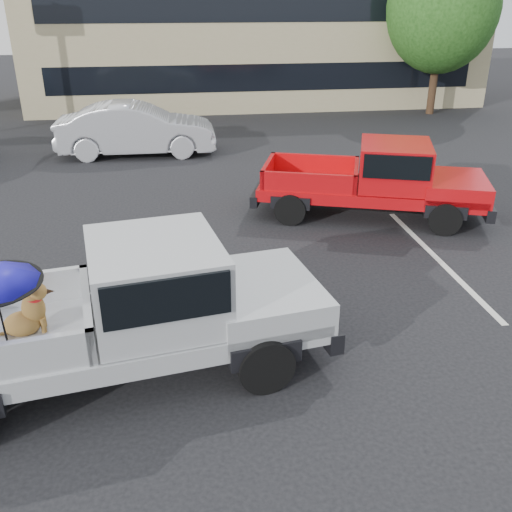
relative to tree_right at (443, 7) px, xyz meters
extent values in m
plane|color=black|center=(-9.00, -16.00, -4.21)|extent=(90.00, 90.00, 0.00)
cube|color=silver|center=(-12.00, -14.00, -4.21)|extent=(0.12, 5.00, 0.01)
cube|color=silver|center=(-6.00, -14.00, -4.21)|extent=(0.12, 5.00, 0.01)
cube|color=tan|center=(-7.00, 5.00, -1.21)|extent=(20.00, 8.00, 6.00)
cube|color=black|center=(-7.00, 1.02, -2.71)|extent=(18.00, 0.08, 1.10)
cube|color=black|center=(-7.00, 1.02, -0.01)|extent=(18.00, 0.08, 1.10)
cylinder|color=#332114|center=(0.00, 0.00, -2.84)|extent=(0.32, 0.32, 2.73)
ellipsoid|color=#1B4313|center=(0.00, 0.00, 0.01)|extent=(4.46, 4.46, 5.13)
cylinder|color=#332114|center=(-3.00, 8.00, -2.78)|extent=(0.32, 0.32, 2.86)
cylinder|color=black|center=(-10.00, -17.50, -3.83)|extent=(0.80, 0.40, 0.76)
cylinder|color=black|center=(-10.30, -15.68, -3.83)|extent=(0.80, 0.40, 0.76)
cube|color=silver|center=(-11.88, -16.88, -3.54)|extent=(5.63, 2.77, 0.28)
cube|color=silver|center=(-9.90, -16.55, -3.33)|extent=(1.79, 2.14, 0.46)
cube|color=black|center=(-9.16, -16.43, -3.71)|extent=(0.52, 1.97, 0.30)
cube|color=silver|center=(-11.33, -16.79, -2.86)|extent=(1.93, 2.08, 1.05)
cube|color=black|center=(-11.33, -16.79, -2.66)|extent=(1.80, 2.16, 0.55)
cube|color=black|center=(-13.31, -17.11, -3.48)|extent=(2.57, 2.19, 0.10)
cube|color=silver|center=(-13.45, -16.25, -3.18)|extent=(2.29, 0.47, 0.50)
cube|color=silver|center=(-12.22, -16.93, -3.18)|extent=(0.40, 1.83, 0.50)
ellipsoid|color=brown|center=(-13.04, -16.94, -3.27)|extent=(0.52, 0.46, 0.31)
cylinder|color=brown|center=(-12.78, -16.98, -3.31)|extent=(0.07, 0.07, 0.23)
cylinder|color=brown|center=(-12.81, -16.83, -3.31)|extent=(0.07, 0.07, 0.23)
ellipsoid|color=brown|center=(-12.88, -16.92, -3.08)|extent=(0.33, 0.31, 0.42)
cylinder|color=red|center=(-12.86, -16.91, -2.95)|extent=(0.20, 0.20, 0.04)
sphere|color=brown|center=(-12.80, -16.90, -2.85)|extent=(0.22, 0.22, 0.22)
cone|color=black|center=(-12.67, -16.88, -2.87)|extent=(0.17, 0.13, 0.11)
cone|color=black|center=(-12.81, -16.96, -2.74)|extent=(0.08, 0.08, 0.12)
cone|color=black|center=(-12.83, -16.85, -2.74)|extent=(0.08, 0.08, 0.12)
cylinder|color=brown|center=(-13.22, -16.97, -3.37)|extent=(0.27, 0.05, 0.09)
cylinder|color=black|center=(-13.15, -17.34, -2.90)|extent=(0.02, 0.10, 1.05)
cylinder|color=black|center=(-8.50, -11.76, -3.86)|extent=(0.75, 0.47, 0.70)
cylinder|color=black|center=(-7.96, -10.15, -3.86)|extent=(0.75, 0.47, 0.70)
cylinder|color=black|center=(-5.34, -12.82, -3.86)|extent=(0.75, 0.47, 0.70)
cylinder|color=black|center=(-4.80, -11.21, -3.86)|extent=(0.75, 0.47, 0.70)
cube|color=red|center=(-6.61, -11.50, -3.59)|extent=(5.30, 3.28, 0.26)
cube|color=red|center=(-4.85, -12.09, -3.39)|extent=(1.88, 2.13, 0.43)
cube|color=black|center=(-4.20, -12.31, -3.75)|extent=(0.75, 1.78, 0.28)
cube|color=black|center=(-9.02, -10.69, -3.75)|extent=(0.74, 1.77, 0.26)
cube|color=red|center=(-6.13, -11.66, -2.96)|extent=(1.99, 2.10, 0.97)
cube|color=black|center=(-6.13, -11.66, -2.77)|extent=(1.89, 2.15, 0.51)
cube|color=black|center=(-7.88, -11.07, -3.53)|extent=(2.56, 2.29, 0.09)
cube|color=red|center=(-7.62, -10.31, -3.25)|extent=(2.05, 0.77, 0.46)
cube|color=red|center=(-8.14, -11.84, -3.25)|extent=(2.05, 0.77, 0.46)
cube|color=red|center=(-8.85, -10.75, -3.25)|extent=(0.63, 1.64, 0.46)
cube|color=red|center=(-6.92, -11.40, -3.25)|extent=(0.63, 1.64, 0.46)
imported|color=#BABCC2|center=(-12.14, -5.09, -3.39)|extent=(4.98, 1.82, 1.63)
camera|label=1|loc=(-11.00, -23.52, 0.56)|focal=40.00mm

